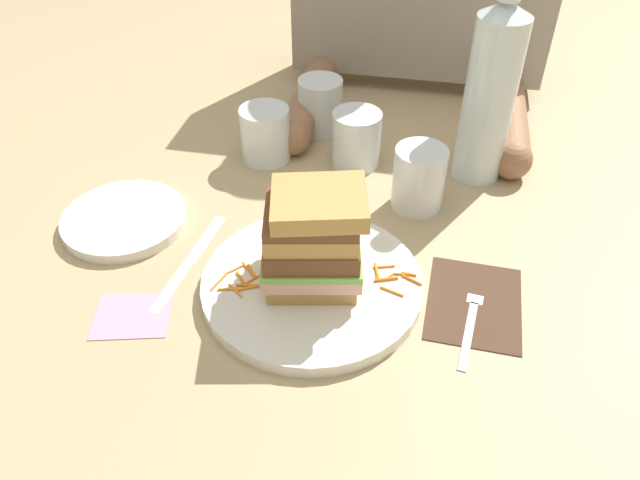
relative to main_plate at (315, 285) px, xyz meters
name	(u,v)px	position (x,y,z in m)	size (l,w,h in m)	color
ground_plane	(316,278)	(0.00, 0.02, -0.01)	(3.00, 3.00, 0.00)	tan
main_plate	(315,285)	(0.00, 0.00, 0.00)	(0.28, 0.28, 0.02)	white
sandwich	(316,240)	(0.00, 0.00, 0.07)	(0.14, 0.12, 0.13)	tan
carrot_shred_0	(251,280)	(-0.08, -0.02, 0.01)	(0.00, 0.00, 0.03)	orange
carrot_shred_1	(248,270)	(-0.09, 0.00, 0.01)	(0.00, 0.00, 0.03)	orange
carrot_shred_2	(242,279)	(-0.09, -0.02, 0.01)	(0.00, 0.00, 0.03)	orange
carrot_shred_3	(236,291)	(-0.09, -0.04, 0.01)	(0.00, 0.00, 0.03)	orange
carrot_shred_4	(252,272)	(-0.08, 0.00, 0.01)	(0.00, 0.00, 0.03)	orange
carrot_shred_5	(219,282)	(-0.12, -0.03, 0.01)	(0.00, 0.00, 0.03)	orange
carrot_shred_6	(247,288)	(-0.08, -0.03, 0.01)	(0.00, 0.00, 0.03)	orange
carrot_shred_7	(247,285)	(-0.08, -0.03, 0.01)	(0.00, 0.00, 0.03)	orange
carrot_shred_8	(235,269)	(-0.10, 0.00, 0.01)	(0.00, 0.00, 0.03)	orange
carrot_shred_9	(228,289)	(-0.10, -0.04, 0.01)	(0.00, 0.00, 0.03)	orange
carrot_shred_10	(392,291)	(0.10, 0.00, 0.01)	(0.00, 0.00, 0.03)	orange
carrot_shred_11	(409,274)	(0.11, 0.03, 0.01)	(0.00, 0.00, 0.02)	orange
carrot_shred_12	(384,267)	(0.08, 0.04, 0.01)	(0.00, 0.00, 0.03)	orange
carrot_shred_13	(404,274)	(0.11, 0.03, 0.01)	(0.00, 0.00, 0.02)	orange
carrot_shred_14	(389,278)	(0.09, 0.02, 0.01)	(0.00, 0.00, 0.02)	orange
carrot_shred_15	(386,279)	(0.09, 0.02, 0.01)	(0.00, 0.00, 0.03)	orange
carrot_shred_16	(412,280)	(0.12, 0.02, 0.01)	(0.00, 0.00, 0.03)	orange
carrot_shred_17	(377,271)	(0.07, 0.03, 0.01)	(0.00, 0.00, 0.03)	orange
napkin_dark	(474,302)	(0.20, 0.02, -0.01)	(0.11, 0.15, 0.00)	#4C3323
fork	(472,313)	(0.20, -0.01, 0.00)	(0.03, 0.17, 0.00)	silver
knife	(188,264)	(-0.18, 0.01, -0.01)	(0.04, 0.20, 0.00)	silver
juice_glass	(418,181)	(0.11, 0.20, 0.03)	(0.08, 0.08, 0.10)	white
water_bottle	(490,93)	(0.20, 0.31, 0.13)	(0.07, 0.07, 0.31)	silver
empty_tumbler_0	(265,134)	(-0.14, 0.29, 0.04)	(0.08, 0.08, 0.09)	silver
empty_tumbler_1	(356,139)	(0.00, 0.30, 0.04)	(0.08, 0.08, 0.09)	silver
empty_tumbler_2	(320,106)	(-0.07, 0.39, 0.04)	(0.08, 0.08, 0.09)	silver
side_plate	(125,219)	(-0.30, 0.08, 0.00)	(0.18, 0.18, 0.02)	white
napkin_pink	(132,315)	(-0.21, -0.09, -0.01)	(0.09, 0.07, 0.00)	pink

